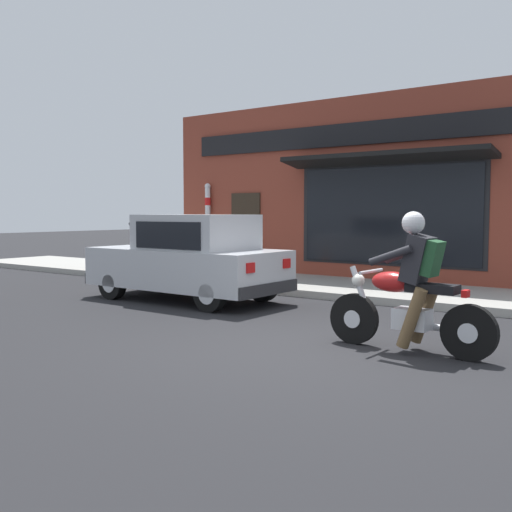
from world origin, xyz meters
TOP-DOWN VIEW (x-y plane):
  - ground_plane at (0.00, 0.00)m, footprint 80.00×80.00m
  - sidewalk_curb at (4.85, 3.00)m, footprint 2.60×22.00m
  - storefront_building at (6.38, 2.85)m, footprint 1.25×9.66m
  - motorcycle_with_rider at (0.55, -1.11)m, footprint 0.56×2.02m
  - car_hatchback at (2.01, 3.69)m, footprint 1.66×3.79m
  - traffic_cone at (4.01, 4.39)m, footprint 0.36×0.36m

SIDE VIEW (x-z plane):
  - ground_plane at x=0.00m, z-range 0.00..0.00m
  - sidewalk_curb at x=4.85m, z-range 0.00..0.14m
  - traffic_cone at x=4.01m, z-range 0.13..0.73m
  - motorcycle_with_rider at x=0.55m, z-range -0.13..1.49m
  - car_hatchback at x=2.01m, z-range -0.02..1.55m
  - storefront_building at x=6.38m, z-range 0.01..4.21m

